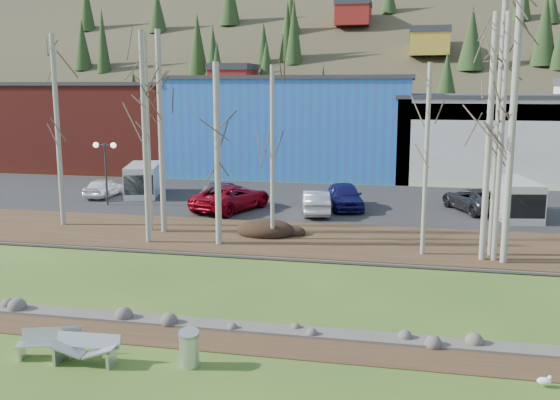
% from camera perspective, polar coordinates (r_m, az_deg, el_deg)
% --- Properties ---
extents(ground, '(200.00, 200.00, 0.00)m').
position_cam_1_polar(ground, '(16.84, -3.22, -15.77)').
color(ground, '#34501C').
rests_on(ground, ground).
extents(dirt_strip, '(80.00, 1.80, 0.03)m').
position_cam_1_polar(dirt_strip, '(18.68, -1.51, -12.97)').
color(dirt_strip, '#382616').
rests_on(dirt_strip, ground).
extents(near_bank_rocks, '(80.00, 0.80, 0.50)m').
position_cam_1_polar(near_bank_rocks, '(19.59, -0.83, -11.88)').
color(near_bank_rocks, '#47423D').
rests_on(near_bank_rocks, ground).
extents(river, '(80.00, 8.00, 0.90)m').
position_cam_1_polar(river, '(23.36, 1.39, -8.16)').
color(river, '#122130').
rests_on(river, ground).
extents(far_bank_rocks, '(80.00, 0.80, 0.46)m').
position_cam_1_polar(far_bank_rocks, '(27.22, 2.96, -5.48)').
color(far_bank_rocks, '#47423D').
rests_on(far_bank_rocks, ground).
extents(far_bank, '(80.00, 7.00, 0.15)m').
position_cam_1_polar(far_bank, '(30.27, 3.90, -3.72)').
color(far_bank, '#382616').
rests_on(far_bank, ground).
extents(parking_lot, '(80.00, 14.00, 0.14)m').
position_cam_1_polar(parking_lot, '(40.46, 5.96, -0.18)').
color(parking_lot, black).
rests_on(parking_lot, ground).
extents(building_brick, '(16.32, 12.24, 7.80)m').
position_cam_1_polar(building_brick, '(60.56, -15.85, 6.61)').
color(building_brick, maroon).
rests_on(building_brick, ground).
extents(building_blue, '(20.40, 12.24, 8.30)m').
position_cam_1_polar(building_blue, '(54.61, 1.26, 6.90)').
color(building_blue, blue).
rests_on(building_blue, ground).
extents(building_white, '(18.36, 12.24, 6.80)m').
position_cam_1_polar(building_white, '(54.32, 20.35, 5.46)').
color(building_white, '#BCBBB7').
rests_on(building_white, ground).
extents(hillside, '(160.00, 72.00, 35.00)m').
position_cam_1_polar(hillside, '(99.19, 9.82, 16.01)').
color(hillside, '#383221').
rests_on(hillside, ground).
extents(bench_intact, '(1.67, 0.95, 0.80)m').
position_cam_1_polar(bench_intact, '(18.87, -20.41, -12.14)').
color(bench_intact, '#BBBEC0').
rests_on(bench_intact, ground).
extents(bench_damaged, '(1.82, 0.69, 0.80)m').
position_cam_1_polar(bench_damaged, '(18.12, -17.33, -12.90)').
color(bench_damaged, '#BBBEC0').
rests_on(bench_damaged, ground).
extents(litter_bin, '(0.67, 0.67, 0.92)m').
position_cam_1_polar(litter_bin, '(17.32, -8.29, -13.42)').
color(litter_bin, '#BBBEC0').
rests_on(litter_bin, ground).
extents(seagull, '(0.41, 0.20, 0.30)m').
position_cam_1_polar(seagull, '(17.50, 23.03, -14.97)').
color(seagull, gold).
rests_on(seagull, ground).
extents(dirt_mound, '(2.92, 2.06, 0.57)m').
position_cam_1_polar(dirt_mound, '(31.03, -1.35, -2.66)').
color(dirt_mound, black).
rests_on(dirt_mound, far_bank).
extents(birch_0, '(0.25, 0.25, 9.92)m').
position_cam_1_polar(birch_0, '(34.65, -19.66, 5.92)').
color(birch_0, '#AEA89D').
rests_on(birch_0, far_bank).
extents(birch_1, '(0.20, 0.20, 9.86)m').
position_cam_1_polar(birch_1, '(32.02, -11.98, 5.93)').
color(birch_1, '#AEA89D').
rests_on(birch_1, far_bank).
extents(birch_2, '(0.27, 0.27, 9.99)m').
position_cam_1_polar(birch_2, '(31.52, -10.83, 6.02)').
color(birch_2, '#AEA89D').
rests_on(birch_2, far_bank).
extents(birch_3, '(0.22, 0.22, 9.77)m').
position_cam_1_polar(birch_3, '(29.53, -12.26, 5.48)').
color(birch_3, '#AEA89D').
rests_on(birch_3, far_bank).
extents(birch_4, '(0.29, 0.29, 8.36)m').
position_cam_1_polar(birch_4, '(28.70, -5.74, 4.12)').
color(birch_4, '#AEA89D').
rests_on(birch_4, far_bank).
extents(birch_5, '(0.20, 0.20, 8.26)m').
position_cam_1_polar(birch_5, '(29.59, -0.70, 4.26)').
color(birch_5, '#AEA89D').
rests_on(birch_5, far_bank).
extents(birch_6, '(0.19, 0.19, 8.27)m').
position_cam_1_polar(birch_6, '(27.50, 13.22, 3.53)').
color(birch_6, '#AEA89D').
rests_on(birch_6, far_bank).
extents(birch_7, '(0.29, 0.29, 11.86)m').
position_cam_1_polar(birch_7, '(26.98, 20.50, 6.86)').
color(birch_7, '#AEA89D').
rests_on(birch_7, far_bank).
extents(birch_8, '(0.25, 0.25, 10.21)m').
position_cam_1_polar(birch_8, '(27.21, 18.57, 5.25)').
color(birch_8, '#AEA89D').
rests_on(birch_8, far_bank).
extents(birch_9, '(0.25, 0.25, 11.14)m').
position_cam_1_polar(birch_9, '(28.05, 19.29, 6.30)').
color(birch_9, '#AEA89D').
rests_on(birch_9, far_bank).
extents(birch_10, '(0.25, 0.25, 10.21)m').
position_cam_1_polar(birch_10, '(27.27, 19.54, 5.21)').
color(birch_10, '#AEA89D').
rests_on(birch_10, far_bank).
extents(birch_11, '(0.25, 0.25, 10.21)m').
position_cam_1_polar(birch_11, '(27.21, 18.54, 5.25)').
color(birch_11, '#AEA89D').
rests_on(birch_11, far_bank).
extents(street_lamp, '(1.50, 0.37, 3.91)m').
position_cam_1_polar(street_lamp, '(39.93, -15.69, 3.91)').
color(street_lamp, '#262628').
rests_on(street_lamp, parking_lot).
extents(car_0, '(1.54, 3.76, 1.28)m').
position_cam_1_polar(car_0, '(43.26, -15.79, 1.11)').
color(car_0, white).
rests_on(car_0, parking_lot).
extents(car_1, '(1.68, 3.96, 1.27)m').
position_cam_1_polar(car_1, '(40.04, -5.33, 0.74)').
color(car_1, black).
rests_on(car_1, parking_lot).
extents(car_2, '(4.34, 6.15, 1.56)m').
position_cam_1_polar(car_2, '(37.23, -4.45, 0.25)').
color(car_2, maroon).
rests_on(car_2, parking_lot).
extents(car_3, '(2.92, 4.88, 1.55)m').
position_cam_1_polar(car_3, '(37.78, 5.96, 0.37)').
color(car_3, '#151250').
rests_on(car_3, parking_lot).
extents(car_4, '(2.27, 4.41, 1.38)m').
position_cam_1_polar(car_4, '(36.08, 3.30, -0.20)').
color(car_4, '#BBBBBD').
rests_on(car_4, parking_lot).
extents(car_5, '(4.14, 5.49, 1.39)m').
position_cam_1_polar(car_5, '(38.60, 17.41, 0.04)').
color(car_5, '#2A2A2D').
rests_on(car_5, parking_lot).
extents(car_6, '(2.14, 5.15, 1.49)m').
position_cam_1_polar(car_6, '(38.12, 20.70, -0.21)').
color(car_6, '#B9B9BB').
rests_on(car_6, parking_lot).
extents(van_white, '(2.79, 5.09, 2.11)m').
position_cam_1_polar(van_white, '(37.31, 20.58, 0.07)').
color(van_white, silver).
rests_on(van_white, parking_lot).
extents(van_grey, '(3.26, 5.13, 2.08)m').
position_cam_1_polar(van_grey, '(43.16, -12.41, 1.78)').
color(van_grey, silver).
rests_on(van_grey, parking_lot).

